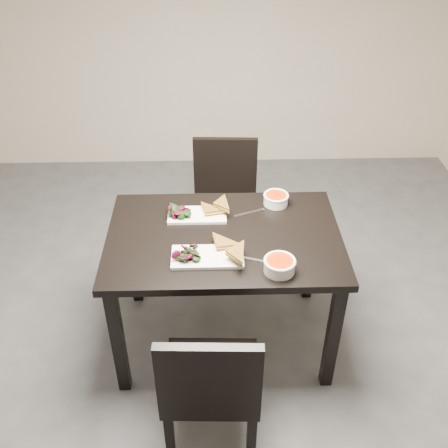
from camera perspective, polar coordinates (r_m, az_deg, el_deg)
name	(u,v)px	position (r m, az deg, el deg)	size (l,w,h in m)	color
ground	(148,386)	(2.95, -8.42, -17.20)	(5.00, 5.00, 0.00)	#47474C
room_shell	(100,40)	(1.87, -13.51, 19.10)	(5.02, 5.02, 2.81)	beige
table	(224,250)	(2.70, 0.00, -2.90)	(1.20, 0.80, 0.75)	black
chair_near	(211,384)	(2.33, -1.49, -17.18)	(0.44, 0.44, 0.85)	black
chair_far	(225,196)	(3.44, 0.10, 3.09)	(0.44, 0.44, 0.85)	black
plate_near	(207,257)	(2.49, -1.83, -3.64)	(0.35, 0.17, 0.02)	white
sandwich_near	(221,249)	(2.48, -0.35, -2.74)	(0.17, 0.13, 0.06)	olive
salad_near	(186,252)	(2.47, -4.17, -3.10)	(0.11, 0.10, 0.05)	black
soup_bowl_near	(280,265)	(2.41, 6.14, -4.48)	(0.15, 0.15, 0.07)	white
cutlery_near	(250,259)	(2.49, 2.93, -3.85)	(0.18, 0.02, 0.00)	silver
plate_far	(197,215)	(2.78, -2.97, 0.99)	(0.31, 0.16, 0.02)	white
sandwich_far	(209,211)	(2.74, -1.64, 1.40)	(0.16, 0.12, 0.05)	olive
salad_far	(178,211)	(2.77, -5.06, 1.45)	(0.10, 0.09, 0.04)	black
soup_bowl_far	(276,199)	(2.87, 5.74, 2.81)	(0.14, 0.14, 0.06)	white
cutlery_far	(249,213)	(2.81, 2.80, 1.26)	(0.18, 0.02, 0.00)	silver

